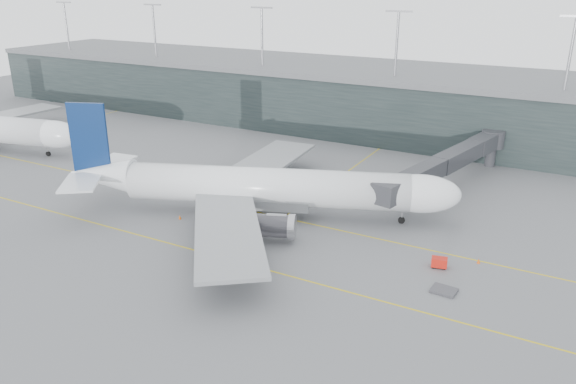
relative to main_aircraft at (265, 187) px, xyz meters
The scene contains 17 objects.
ground 7.16m from the main_aircraft, 113.95° to the left, with size 320.00×320.00×0.00m, color #5F5E63.
taxiline_a 5.42m from the main_aircraft, 160.96° to the left, with size 160.00×0.25×0.02m, color gold.
taxiline_b 16.19m from the main_aircraft, 97.82° to the right, with size 160.00×0.25×0.02m, color gold.
taxiline_lead_main 25.38m from the main_aircraft, 83.31° to the left, with size 0.25×60.00×0.02m, color gold.
taxiline_lead_adj 81.12m from the main_aircraft, 162.22° to the left, with size 0.25×60.00×0.02m, color gold.
terminal 62.81m from the main_aircraft, 91.92° to the left, with size 240.00×36.00×29.00m.
main_aircraft is the anchor object (origin of this frame).
jet_bridge 37.83m from the main_aircraft, 53.46° to the left, with size 13.83×48.20×7.41m.
gse_cart 29.64m from the main_aircraft, ahead, with size 2.26×1.70×1.39m.
baggage_dolly 33.03m from the main_aircraft, 17.02° to the right, with size 2.98×2.39×0.30m, color #3A393F.
uld_a 16.46m from the main_aircraft, 116.32° to the left, with size 2.21×1.97×1.69m.
uld_b 16.06m from the main_aircraft, 104.38° to the left, with size 2.27×1.93×1.87m.
uld_c 15.90m from the main_aircraft, 101.89° to the left, with size 2.19×1.86×1.79m.
cone_nose 33.80m from the main_aircraft, ahead, with size 0.44×0.44×0.70m, color #EB540D.
cone_wing_stbd 16.60m from the main_aircraft, 73.49° to the right, with size 0.45×0.45×0.71m, color orange.
cone_wing_port 16.29m from the main_aircraft, 67.29° to the left, with size 0.40×0.40×0.64m, color #ED5E0D.
cone_tail 14.33m from the main_aircraft, 145.95° to the right, with size 0.44×0.44×0.70m, color #CF520B.
Camera 1 is at (45.37, -75.89, 35.83)m, focal length 35.00 mm.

